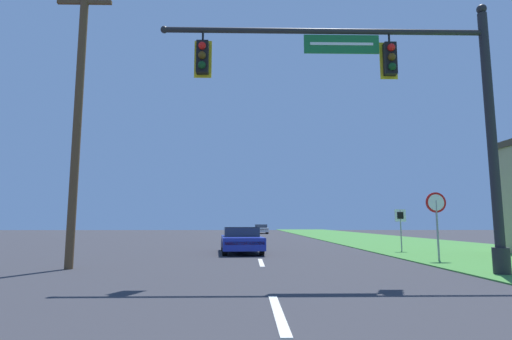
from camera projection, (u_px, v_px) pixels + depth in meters
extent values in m
cube|color=#428438|center=(392.00, 241.00, 30.27)|extent=(10.00, 110.00, 0.04)
cube|color=silver|center=(278.00, 313.00, 6.26)|extent=(0.16, 2.80, 0.01)
cube|color=silver|center=(261.00, 263.00, 14.19)|extent=(0.16, 2.80, 0.01)
cube|color=silver|center=(256.00, 248.00, 22.12)|extent=(0.16, 2.80, 0.01)
cube|color=silver|center=(254.00, 242.00, 30.05)|extent=(0.16, 2.80, 0.01)
cube|color=silver|center=(253.00, 238.00, 37.97)|extent=(0.16, 2.80, 0.01)
cylinder|color=#232326|center=(501.00, 261.00, 10.80)|extent=(0.44, 0.44, 0.70)
cylinder|color=#232326|center=(492.00, 138.00, 11.24)|extent=(0.26, 0.26, 7.48)
sphere|color=#232326|center=(481.00, 9.00, 11.75)|extent=(0.28, 0.28, 0.28)
cylinder|color=#232326|center=(325.00, 31.00, 11.56)|extent=(9.30, 0.16, 0.16)
sphere|color=#232326|center=(164.00, 30.00, 11.46)|extent=(0.21, 0.21, 0.21)
cube|color=#196B33|center=(341.00, 44.00, 11.52)|extent=(2.17, 0.06, 0.55)
cube|color=white|center=(342.00, 44.00, 11.48)|extent=(1.83, 0.01, 0.08)
cylinder|color=black|center=(203.00, 36.00, 11.46)|extent=(0.06, 0.06, 0.35)
cube|color=yellow|center=(203.00, 59.00, 11.51)|extent=(0.50, 0.03, 1.11)
cube|color=black|center=(203.00, 57.00, 11.38)|extent=(0.34, 0.24, 0.95)
sphere|color=red|center=(202.00, 46.00, 11.28)|extent=(0.22, 0.22, 0.22)
sphere|color=#51380F|center=(202.00, 55.00, 11.24)|extent=(0.22, 0.22, 0.22)
sphere|color=#0F3D19|center=(202.00, 65.00, 11.20)|extent=(0.22, 0.22, 0.22)
cylinder|color=black|center=(389.00, 38.00, 11.58)|extent=(0.06, 0.06, 0.35)
cube|color=yellow|center=(388.00, 61.00, 11.62)|extent=(0.50, 0.03, 1.11)
cube|color=black|center=(390.00, 59.00, 11.49)|extent=(0.34, 0.24, 0.95)
sphere|color=red|center=(391.00, 47.00, 11.39)|extent=(0.22, 0.22, 0.22)
sphere|color=#51380F|center=(392.00, 57.00, 11.35)|extent=(0.22, 0.22, 0.22)
sphere|color=#0F3D19|center=(392.00, 67.00, 11.31)|extent=(0.22, 0.22, 0.22)
cylinder|color=black|center=(255.00, 244.00, 20.53)|extent=(0.22, 0.64, 0.64)
cylinder|color=black|center=(224.00, 244.00, 20.38)|extent=(0.22, 0.64, 0.64)
cylinder|color=black|center=(262.00, 248.00, 17.39)|extent=(0.22, 0.64, 0.64)
cylinder|color=black|center=(225.00, 248.00, 17.24)|extent=(0.22, 0.64, 0.64)
cube|color=#1E2D9E|center=(241.00, 242.00, 18.91)|extent=(2.18, 4.71, 0.55)
cube|color=#283342|center=(241.00, 232.00, 19.09)|extent=(1.75, 2.05, 0.42)
cube|color=#1E2D9E|center=(241.00, 228.00, 19.11)|extent=(1.71, 2.01, 0.06)
cube|color=#B71414|center=(245.00, 243.00, 16.69)|extent=(1.67, 0.19, 0.14)
cylinder|color=black|center=(266.00, 231.00, 54.80)|extent=(0.22, 0.64, 0.64)
cylinder|color=black|center=(255.00, 231.00, 54.77)|extent=(0.22, 0.64, 0.64)
cylinder|color=black|center=(268.00, 231.00, 51.55)|extent=(0.22, 0.64, 0.64)
cylinder|color=black|center=(255.00, 231.00, 51.52)|extent=(0.22, 0.64, 0.64)
cube|color=silver|center=(261.00, 230.00, 53.18)|extent=(1.82, 4.68, 0.55)
cube|color=#283342|center=(261.00, 226.00, 53.36)|extent=(1.60, 1.97, 0.42)
cube|color=silver|center=(261.00, 225.00, 53.39)|extent=(1.57, 1.93, 0.06)
cube|color=#B71414|center=(262.00, 230.00, 50.90)|extent=(1.67, 0.06, 0.14)
cylinder|color=gray|center=(437.00, 230.00, 14.77)|extent=(0.07, 0.07, 2.20)
cylinder|color=red|center=(436.00, 202.00, 14.91)|extent=(0.76, 0.04, 0.76)
cylinder|color=white|center=(436.00, 202.00, 14.88)|extent=(0.61, 0.01, 0.61)
cylinder|color=gray|center=(401.00, 230.00, 19.56)|extent=(0.06, 0.06, 2.00)
cube|color=white|center=(400.00, 215.00, 19.66)|extent=(0.55, 0.04, 0.60)
cube|color=black|center=(400.00, 215.00, 19.63)|extent=(0.31, 0.01, 0.34)
cylinder|color=brown|center=(78.00, 116.00, 12.87)|extent=(0.26, 0.26, 9.66)
cube|color=brown|center=(85.00, 2.00, 13.38)|extent=(1.80, 0.12, 0.12)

